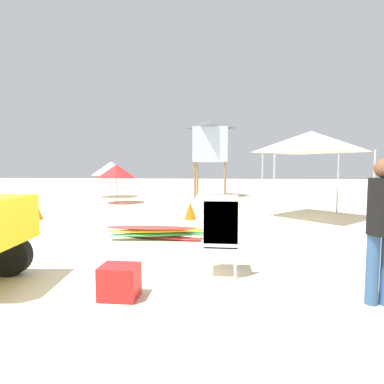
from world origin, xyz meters
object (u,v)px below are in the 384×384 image
at_px(lifeguard_tower, 211,141).
at_px(traffic_cone_far, 37,211).
at_px(surfboard_pile, 158,233).
at_px(traffic_cone_near, 190,211).
at_px(beach_umbrella_left, 116,171).
at_px(cooler_box, 120,282).
at_px(beach_umbrella_mid, 111,168).
at_px(stacked_plastic_chairs, 221,229).
at_px(popup_canopy, 311,142).
at_px(lifeguard_near_left, 382,222).

relative_size(lifeguard_tower, traffic_cone_far, 7.96).
xyz_separation_m(surfboard_pile, traffic_cone_near, (0.42, 2.73, 0.11)).
height_order(beach_umbrella_left, cooler_box, beach_umbrella_left).
distance_m(beach_umbrella_left, traffic_cone_far, 4.70).
relative_size(beach_umbrella_left, beach_umbrella_mid, 0.84).
relative_size(surfboard_pile, cooler_box, 5.11).
relative_size(stacked_plastic_chairs, beach_umbrella_left, 0.70).
bearing_deg(traffic_cone_near, surfboard_pile, -98.81).
bearing_deg(beach_umbrella_mid, cooler_box, -69.20).
bearing_deg(surfboard_pile, popup_canopy, 38.61).
relative_size(popup_canopy, traffic_cone_far, 5.17).
relative_size(popup_canopy, traffic_cone_near, 5.06).
distance_m(surfboard_pile, lifeguard_tower, 10.67).
relative_size(lifeguard_tower, beach_umbrella_mid, 2.02).
distance_m(stacked_plastic_chairs, traffic_cone_far, 7.11).
distance_m(traffic_cone_near, cooler_box, 5.76).
distance_m(popup_canopy, cooler_box, 7.69).
relative_size(lifeguard_near_left, traffic_cone_far, 3.24).
height_order(lifeguard_tower, traffic_cone_far, lifeguard_tower).
height_order(lifeguard_near_left, cooler_box, lifeguard_near_left).
relative_size(lifeguard_near_left, traffic_cone_near, 3.17).
height_order(traffic_cone_near, traffic_cone_far, traffic_cone_near).
distance_m(lifeguard_near_left, lifeguard_tower, 13.54).
xyz_separation_m(beach_umbrella_mid, cooler_box, (4.72, -12.42, -1.33)).
distance_m(beach_umbrella_left, cooler_box, 10.36).
xyz_separation_m(surfboard_pile, cooler_box, (0.18, -3.03, 0.04)).
distance_m(lifeguard_tower, beach_umbrella_mid, 5.53).
distance_m(beach_umbrella_left, traffic_cone_near, 5.53).
xyz_separation_m(popup_canopy, beach_umbrella_mid, (-8.61, 6.15, -0.83)).
height_order(beach_umbrella_mid, traffic_cone_near, beach_umbrella_mid).
xyz_separation_m(stacked_plastic_chairs, popup_canopy, (2.68, 5.39, 1.66)).
bearing_deg(lifeguard_tower, traffic_cone_far, -121.54).
bearing_deg(popup_canopy, stacked_plastic_chairs, -116.41).
distance_m(popup_canopy, beach_umbrella_mid, 10.61).
bearing_deg(beach_umbrella_left, stacked_plastic_chairs, -62.03).
bearing_deg(traffic_cone_near, beach_umbrella_left, 133.33).
bearing_deg(stacked_plastic_chairs, beach_umbrella_left, 117.97).
distance_m(lifeguard_near_left, traffic_cone_far, 9.05).
bearing_deg(popup_canopy, cooler_box, -121.76).
xyz_separation_m(stacked_plastic_chairs, traffic_cone_far, (-5.61, 4.35, -0.44)).
bearing_deg(lifeguard_near_left, beach_umbrella_mid, 122.22).
xyz_separation_m(stacked_plastic_chairs, beach_umbrella_mid, (-5.93, 11.54, 0.83)).
bearing_deg(cooler_box, beach_umbrella_left, 109.69).
bearing_deg(beach_umbrella_mid, stacked_plastic_chairs, -62.81).
distance_m(surfboard_pile, beach_umbrella_left, 7.53).
xyz_separation_m(surfboard_pile, beach_umbrella_left, (-3.28, 6.66, 1.26)).
height_order(lifeguard_near_left, traffic_cone_near, lifeguard_near_left).
xyz_separation_m(lifeguard_near_left, beach_umbrella_mid, (-7.75, 12.30, 0.57)).
bearing_deg(lifeguard_near_left, lifeguard_tower, 100.74).
bearing_deg(beach_umbrella_mid, traffic_cone_near, -53.35).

